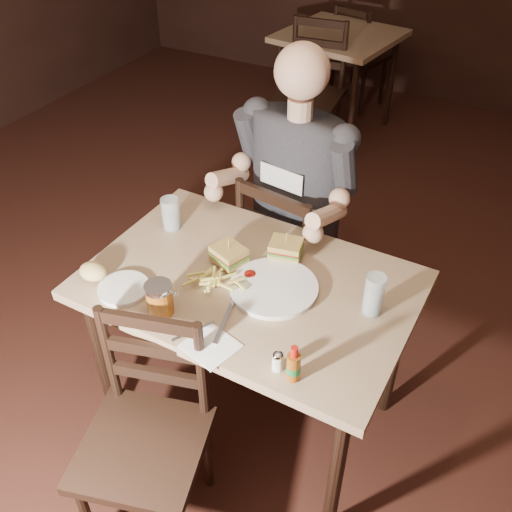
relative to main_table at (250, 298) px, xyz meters
The scene contains 23 objects.
room_shell 0.77m from the main_table, 117.99° to the left, with size 7.00×7.00×7.00m.
main_table is the anchor object (origin of this frame).
bg_table 2.85m from the main_table, 104.66° to the left, with size 0.91×0.91×0.77m.
chair_far 0.62m from the main_table, 97.48° to the left, with size 0.41×0.45×0.90m, color black, non-canonical shape.
chair_near 0.63m from the main_table, 99.75° to the right, with size 0.40×0.44×0.88m, color black, non-canonical shape.
bg_chair_far 3.40m from the main_table, 102.31° to the left, with size 0.39×0.43×0.85m, color black, non-canonical shape.
bg_chair_near 2.34m from the main_table, 108.09° to the left, with size 0.44×0.49×0.96m, color black, non-canonical shape.
diner 0.59m from the main_table, 98.98° to the left, with size 0.56×0.44×0.98m, color #323136, non-canonical shape.
dinner_plate 0.14m from the main_table, ahead, with size 0.30×0.30×0.02m, color white.
sandwich_left 0.19m from the main_table, 156.95° to the left, with size 0.12×0.10×0.10m, color tan, non-canonical shape.
sandwich_right 0.24m from the main_table, 72.00° to the left, with size 0.12×0.10×0.10m, color tan, non-canonical shape.
fries_pile 0.17m from the main_table, 134.04° to the right, with size 0.24×0.17×0.04m, color #D0C35A, non-canonical shape.
ketchup_dollop 0.11m from the main_table, 112.17° to the left, with size 0.04×0.04×0.01m, color maroon.
glass_left 0.48m from the main_table, 161.56° to the left, with size 0.07×0.07×0.13m, color silver.
glass_right 0.47m from the main_table, ahead, with size 0.07×0.07×0.15m, color silver.
hot_sauce 0.48m from the main_table, 45.32° to the right, with size 0.04×0.04×0.13m, color brown, non-canonical shape.
salt_shaker 0.43m from the main_table, 49.77° to the right, with size 0.04×0.04×0.07m, color white, non-canonical shape.
syrup_dispenser 0.37m from the main_table, 124.45° to the right, with size 0.09×0.09×0.12m, color brown, non-canonical shape.
napkin 0.35m from the main_table, 83.26° to the right, with size 0.15×0.14×0.00m, color white.
knife 0.23m from the main_table, 83.88° to the right, with size 0.01×0.23×0.01m, color silver.
fork 0.32m from the main_table, 97.79° to the right, with size 0.01×0.15×0.00m, color silver.
side_plate 0.45m from the main_table, 145.45° to the right, with size 0.18×0.18×0.01m, color white.
bread_roll 0.57m from the main_table, 152.46° to the right, with size 0.10×0.08×0.06m, color #E0C372.
Camera 1 is at (0.88, -1.61, 2.12)m, focal length 40.00 mm.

